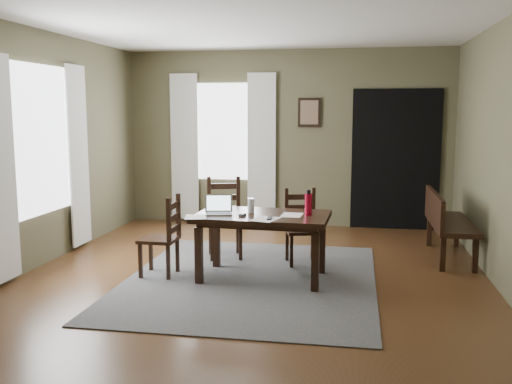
% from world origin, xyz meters
% --- Properties ---
extents(ground, '(5.00, 6.00, 0.01)m').
position_xyz_m(ground, '(0.00, 0.00, -0.01)').
color(ground, '#492C16').
extents(room_shell, '(5.02, 6.02, 2.71)m').
position_xyz_m(room_shell, '(0.00, 0.00, 1.80)').
color(room_shell, brown).
rests_on(room_shell, ground).
extents(rug, '(2.60, 3.20, 0.01)m').
position_xyz_m(rug, '(0.00, 0.00, 0.01)').
color(rug, '#424242').
rests_on(rug, ground).
extents(dining_table, '(1.42, 0.88, 0.69)m').
position_xyz_m(dining_table, '(0.11, 0.05, 0.62)').
color(dining_table, black).
rests_on(dining_table, rug).
extents(chair_end, '(0.39, 0.38, 0.87)m').
position_xyz_m(chair_end, '(-0.96, -0.03, 0.43)').
color(chair_end, black).
rests_on(chair_end, rug).
extents(chair_back_left, '(0.53, 0.53, 0.97)m').
position_xyz_m(chair_back_left, '(-0.49, 0.89, 0.48)').
color(chair_back_left, black).
rests_on(chair_back_left, rug).
extents(chair_back_right, '(0.47, 0.47, 0.87)m').
position_xyz_m(chair_back_right, '(0.46, 0.75, 0.43)').
color(chair_back_right, black).
rests_on(chair_back_right, rug).
extents(bench, '(0.46, 1.42, 0.80)m').
position_xyz_m(bench, '(2.15, 1.30, 0.48)').
color(bench, black).
rests_on(bench, ground).
extents(laptop, '(0.33, 0.28, 0.20)m').
position_xyz_m(laptop, '(-0.35, 0.00, 0.75)').
color(laptop, '#B7B7BC').
rests_on(laptop, dining_table).
extents(computer_mouse, '(0.07, 0.09, 0.03)m').
position_xyz_m(computer_mouse, '(-0.07, -0.11, 0.72)').
color(computer_mouse, '#3F3F42').
rests_on(computer_mouse, dining_table).
extents(tv_remote, '(0.06, 0.16, 0.02)m').
position_xyz_m(tv_remote, '(0.23, -0.20, 0.71)').
color(tv_remote, black).
rests_on(tv_remote, dining_table).
extents(drinking_glass, '(0.07, 0.07, 0.15)m').
position_xyz_m(drinking_glass, '(-0.02, 0.11, 0.78)').
color(drinking_glass, silver).
rests_on(drinking_glass, dining_table).
extents(water_bottle, '(0.08, 0.08, 0.26)m').
position_xyz_m(water_bottle, '(0.59, 0.07, 0.82)').
color(water_bottle, '#B30D2B').
rests_on(water_bottle, dining_table).
extents(paper_a, '(0.27, 0.32, 0.00)m').
position_xyz_m(paper_a, '(-0.53, -0.23, 0.71)').
color(paper_a, white).
rests_on(paper_a, dining_table).
extents(paper_b, '(0.30, 0.35, 0.00)m').
position_xyz_m(paper_b, '(0.19, -0.23, 0.71)').
color(paper_b, white).
rests_on(paper_b, dining_table).
extents(paper_d, '(0.22, 0.28, 0.00)m').
position_xyz_m(paper_d, '(0.42, 0.04, 0.71)').
color(paper_d, white).
rests_on(paper_d, dining_table).
extents(window_left, '(0.01, 1.30, 1.70)m').
position_xyz_m(window_left, '(-2.47, 0.20, 1.45)').
color(window_left, white).
rests_on(window_left, ground).
extents(window_back, '(1.00, 0.01, 1.50)m').
position_xyz_m(window_back, '(-1.00, 2.97, 1.45)').
color(window_back, white).
rests_on(window_back, ground).
extents(curtain_left_near, '(0.03, 0.48, 2.30)m').
position_xyz_m(curtain_left_near, '(-2.44, -0.62, 1.20)').
color(curtain_left_near, silver).
rests_on(curtain_left_near, ground).
extents(curtain_left_far, '(0.03, 0.48, 2.30)m').
position_xyz_m(curtain_left_far, '(-2.44, 1.02, 1.20)').
color(curtain_left_far, silver).
rests_on(curtain_left_far, ground).
extents(curtain_back_left, '(0.44, 0.03, 2.30)m').
position_xyz_m(curtain_back_left, '(-1.62, 2.94, 1.20)').
color(curtain_back_left, silver).
rests_on(curtain_back_left, ground).
extents(curtain_back_right, '(0.44, 0.03, 2.30)m').
position_xyz_m(curtain_back_right, '(-0.38, 2.94, 1.20)').
color(curtain_back_right, silver).
rests_on(curtain_back_right, ground).
extents(framed_picture, '(0.34, 0.03, 0.44)m').
position_xyz_m(framed_picture, '(0.35, 2.97, 1.75)').
color(framed_picture, black).
rests_on(framed_picture, ground).
extents(doorway_back, '(1.30, 0.03, 2.10)m').
position_xyz_m(doorway_back, '(1.65, 2.97, 1.05)').
color(doorway_back, black).
rests_on(doorway_back, ground).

